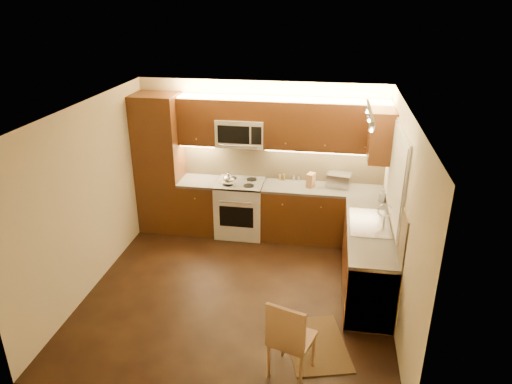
% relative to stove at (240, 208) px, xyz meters
% --- Properties ---
extents(floor, '(4.00, 4.00, 0.01)m').
position_rel_stove_xyz_m(floor, '(0.30, -1.68, -0.46)').
color(floor, black).
rests_on(floor, ground).
extents(ceiling, '(4.00, 4.00, 0.01)m').
position_rel_stove_xyz_m(ceiling, '(0.30, -1.68, 2.04)').
color(ceiling, beige).
rests_on(ceiling, ground).
extents(wall_back, '(4.00, 0.01, 2.50)m').
position_rel_stove_xyz_m(wall_back, '(0.30, 0.32, 0.79)').
color(wall_back, beige).
rests_on(wall_back, ground).
extents(wall_front, '(4.00, 0.01, 2.50)m').
position_rel_stove_xyz_m(wall_front, '(0.30, -3.67, 0.79)').
color(wall_front, beige).
rests_on(wall_front, ground).
extents(wall_left, '(0.01, 4.00, 2.50)m').
position_rel_stove_xyz_m(wall_left, '(-1.70, -1.68, 0.79)').
color(wall_left, beige).
rests_on(wall_left, ground).
extents(wall_right, '(0.01, 4.00, 2.50)m').
position_rel_stove_xyz_m(wall_right, '(2.30, -1.68, 0.79)').
color(wall_right, beige).
rests_on(wall_right, ground).
extents(pantry, '(0.70, 0.60, 2.30)m').
position_rel_stove_xyz_m(pantry, '(-1.35, 0.02, 0.69)').
color(pantry, '#45230E').
rests_on(pantry, floor).
extents(base_cab_back_left, '(0.62, 0.60, 0.86)m').
position_rel_stove_xyz_m(base_cab_back_left, '(-0.69, 0.02, -0.03)').
color(base_cab_back_left, '#45230E').
rests_on(base_cab_back_left, floor).
extents(counter_back_left, '(0.62, 0.60, 0.04)m').
position_rel_stove_xyz_m(counter_back_left, '(-0.69, 0.02, 0.42)').
color(counter_back_left, '#3D3A37').
rests_on(counter_back_left, base_cab_back_left).
extents(base_cab_back_right, '(1.92, 0.60, 0.86)m').
position_rel_stove_xyz_m(base_cab_back_right, '(1.34, 0.02, -0.03)').
color(base_cab_back_right, '#45230E').
rests_on(base_cab_back_right, floor).
extents(counter_back_right, '(1.92, 0.60, 0.04)m').
position_rel_stove_xyz_m(counter_back_right, '(1.34, 0.02, 0.42)').
color(counter_back_right, '#3D3A37').
rests_on(counter_back_right, base_cab_back_right).
extents(base_cab_right, '(0.60, 2.00, 0.86)m').
position_rel_stove_xyz_m(base_cab_right, '(2.00, -1.28, -0.03)').
color(base_cab_right, '#45230E').
rests_on(base_cab_right, floor).
extents(counter_right, '(0.60, 2.00, 0.04)m').
position_rel_stove_xyz_m(counter_right, '(2.00, -1.28, 0.42)').
color(counter_right, '#3D3A37').
rests_on(counter_right, base_cab_right).
extents(dishwasher, '(0.58, 0.60, 0.84)m').
position_rel_stove_xyz_m(dishwasher, '(2.00, -1.98, -0.03)').
color(dishwasher, silver).
rests_on(dishwasher, floor).
extents(backsplash_back, '(3.30, 0.02, 0.60)m').
position_rel_stove_xyz_m(backsplash_back, '(0.65, 0.31, 0.74)').
color(backsplash_back, tan).
rests_on(backsplash_back, wall_back).
extents(backsplash_right, '(0.02, 2.00, 0.60)m').
position_rel_stove_xyz_m(backsplash_right, '(2.29, -1.28, 0.74)').
color(backsplash_right, tan).
rests_on(backsplash_right, wall_right).
extents(upper_cab_back_left, '(0.62, 0.35, 0.75)m').
position_rel_stove_xyz_m(upper_cab_back_left, '(-0.69, 0.15, 1.42)').
color(upper_cab_back_left, '#45230E').
rests_on(upper_cab_back_left, wall_back).
extents(upper_cab_back_right, '(1.92, 0.35, 0.75)m').
position_rel_stove_xyz_m(upper_cab_back_right, '(1.34, 0.15, 1.42)').
color(upper_cab_back_right, '#45230E').
rests_on(upper_cab_back_right, wall_back).
extents(upper_cab_bridge, '(0.76, 0.35, 0.31)m').
position_rel_stove_xyz_m(upper_cab_bridge, '(0.00, 0.15, 1.63)').
color(upper_cab_bridge, '#45230E').
rests_on(upper_cab_bridge, wall_back).
extents(upper_cab_right_corner, '(0.35, 0.50, 0.75)m').
position_rel_stove_xyz_m(upper_cab_right_corner, '(2.12, -0.28, 1.42)').
color(upper_cab_right_corner, '#45230E').
rests_on(upper_cab_right_corner, wall_right).
extents(stove, '(0.76, 0.65, 0.92)m').
position_rel_stove_xyz_m(stove, '(0.00, 0.00, 0.00)').
color(stove, silver).
rests_on(stove, floor).
extents(microwave, '(0.76, 0.38, 0.44)m').
position_rel_stove_xyz_m(microwave, '(0.00, 0.14, 1.26)').
color(microwave, silver).
rests_on(microwave, wall_back).
extents(window_frame, '(0.03, 1.44, 1.24)m').
position_rel_stove_xyz_m(window_frame, '(2.29, -1.12, 1.14)').
color(window_frame, silver).
rests_on(window_frame, wall_right).
extents(window_blinds, '(0.02, 1.36, 1.16)m').
position_rel_stove_xyz_m(window_blinds, '(2.27, -1.12, 1.14)').
color(window_blinds, silver).
rests_on(window_blinds, wall_right).
extents(sink, '(0.52, 0.86, 0.15)m').
position_rel_stove_xyz_m(sink, '(2.00, -1.12, 0.52)').
color(sink, silver).
rests_on(sink, counter_right).
extents(faucet, '(0.20, 0.04, 0.30)m').
position_rel_stove_xyz_m(faucet, '(2.18, -1.12, 0.59)').
color(faucet, silver).
rests_on(faucet, counter_right).
extents(track_light_bar, '(0.04, 1.20, 0.03)m').
position_rel_stove_xyz_m(track_light_bar, '(1.85, -1.27, 2.00)').
color(track_light_bar, silver).
rests_on(track_light_bar, ceiling).
extents(kettle, '(0.24, 0.24, 0.22)m').
position_rel_stove_xyz_m(kettle, '(-0.15, -0.14, 0.57)').
color(kettle, silver).
rests_on(kettle, stove).
extents(toaster_oven, '(0.41, 0.34, 0.22)m').
position_rel_stove_xyz_m(toaster_oven, '(1.58, 0.13, 0.55)').
color(toaster_oven, silver).
rests_on(toaster_oven, counter_back_right).
extents(knife_block, '(0.15, 0.18, 0.22)m').
position_rel_stove_xyz_m(knife_block, '(1.14, 0.05, 0.55)').
color(knife_block, '#AD7A4E').
rests_on(knife_block, counter_back_right).
extents(spice_jar_a, '(0.06, 0.06, 0.10)m').
position_rel_stove_xyz_m(spice_jar_a, '(0.85, 0.26, 0.49)').
color(spice_jar_a, silver).
rests_on(spice_jar_a, counter_back_right).
extents(spice_jar_b, '(0.06, 0.06, 0.11)m').
position_rel_stove_xyz_m(spice_jar_b, '(0.69, 0.26, 0.49)').
color(spice_jar_b, brown).
rests_on(spice_jar_b, counter_back_right).
extents(spice_jar_c, '(0.06, 0.06, 0.08)m').
position_rel_stove_xyz_m(spice_jar_c, '(0.94, 0.26, 0.48)').
color(spice_jar_c, silver).
rests_on(spice_jar_c, counter_back_right).
extents(spice_jar_d, '(0.04, 0.04, 0.10)m').
position_rel_stove_xyz_m(spice_jar_d, '(0.62, 0.25, 0.49)').
color(spice_jar_d, '#A57E31').
rests_on(spice_jar_d, counter_back_right).
extents(soap_bottle, '(0.11, 0.11, 0.19)m').
position_rel_stove_xyz_m(soap_bottle, '(2.22, -0.34, 0.53)').
color(soap_bottle, '#B3B4B8').
rests_on(soap_bottle, counter_right).
extents(rug, '(0.88, 1.11, 0.01)m').
position_rel_stove_xyz_m(rug, '(1.40, -2.58, -0.45)').
color(rug, black).
rests_on(rug, floor).
extents(dining_chair, '(0.53, 0.53, 0.95)m').
position_rel_stove_xyz_m(dining_chair, '(1.14, -3.04, 0.01)').
color(dining_chair, '#AD7A4E').
rests_on(dining_chair, floor).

